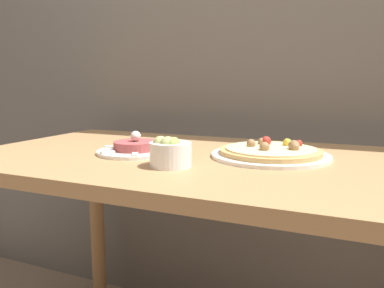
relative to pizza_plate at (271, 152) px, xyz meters
name	(u,v)px	position (x,y,z in m)	size (l,w,h in m)	color
back_wall	(250,4)	(-0.18, 0.44, 0.49)	(8.00, 0.05, 2.60)	slate
dining_table	(201,194)	(-0.18, -0.06, -0.12)	(1.36, 0.75, 0.80)	#AD7F51
pizza_plate	(271,152)	(0.00, 0.00, 0.00)	(0.33, 0.33, 0.05)	white
tartare_plate	(136,148)	(-0.37, -0.10, 0.00)	(0.23, 0.23, 0.07)	white
small_bowl	(170,152)	(-0.20, -0.22, 0.02)	(0.10, 0.10, 0.08)	white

